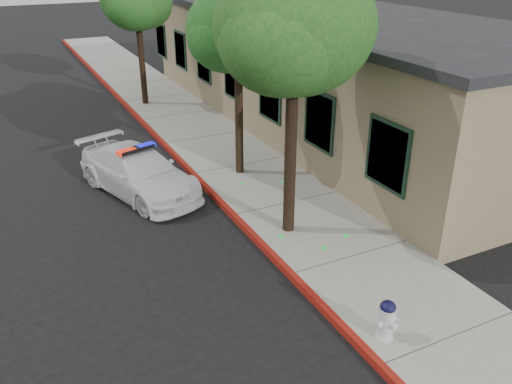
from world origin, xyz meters
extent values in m
plane|color=black|center=(0.00, 0.00, 0.00)|extent=(120.00, 120.00, 0.00)
cube|color=gray|center=(1.60, 3.00, 0.07)|extent=(3.20, 60.00, 0.15)
cube|color=#A02011|center=(0.06, 3.00, 0.08)|extent=(0.14, 60.00, 0.16)
cube|color=#9C8866|center=(6.70, 9.00, 2.00)|extent=(7.00, 20.00, 4.00)
cube|color=black|center=(6.70, 9.00, 4.12)|extent=(7.30, 20.30, 0.24)
cube|color=black|center=(3.17, 1.00, 1.95)|extent=(0.08, 1.48, 1.68)
cube|color=black|center=(3.17, 4.00, 1.95)|extent=(0.08, 1.48, 1.68)
cube|color=black|center=(3.17, 7.00, 1.95)|extent=(0.08, 1.48, 1.68)
cube|color=black|center=(3.17, 10.00, 1.95)|extent=(0.08, 1.48, 1.68)
cube|color=black|center=(3.17, 13.00, 1.95)|extent=(0.08, 1.48, 1.68)
cube|color=black|center=(3.17, 16.00, 1.95)|extent=(0.08, 1.48, 1.68)
cube|color=black|center=(3.17, 19.00, 1.95)|extent=(0.08, 1.48, 1.68)
imported|color=silver|center=(-1.69, 5.71, 0.64)|extent=(3.07, 4.73, 1.27)
cube|color=black|center=(-1.69, 5.71, 1.33)|extent=(1.23, 0.64, 0.10)
cube|color=red|center=(-1.99, 5.61, 1.34)|extent=(0.57, 0.39, 0.11)
cube|color=#100DEB|center=(-1.39, 5.81, 1.34)|extent=(0.57, 0.39, 0.11)
cylinder|color=silver|center=(0.53, -2.47, 0.18)|extent=(0.33, 0.33, 0.06)
cylinder|color=silver|center=(0.53, -2.47, 0.47)|extent=(0.27, 0.27, 0.53)
cylinder|color=silver|center=(0.53, -2.47, 0.76)|extent=(0.31, 0.31, 0.04)
ellipsoid|color=black|center=(0.53, -2.47, 0.82)|extent=(0.28, 0.28, 0.21)
cylinder|color=black|center=(0.53, -2.47, 0.91)|extent=(0.07, 0.07, 0.06)
cylinder|color=silver|center=(0.37, -2.50, 0.50)|extent=(0.13, 0.12, 0.11)
cylinder|color=silver|center=(0.69, -2.45, 0.50)|extent=(0.13, 0.12, 0.11)
cylinder|color=silver|center=(0.56, -2.63, 0.52)|extent=(0.15, 0.13, 0.14)
cylinder|color=black|center=(0.93, 1.72, 2.07)|extent=(0.28, 0.28, 3.85)
ellipsoid|color=#184D18|center=(0.93, 1.72, 4.96)|extent=(3.42, 3.42, 2.91)
ellipsoid|color=#184D18|center=(1.46, 2.05, 4.64)|extent=(2.57, 2.57, 2.18)
ellipsoid|color=#184D18|center=(0.51, 1.39, 4.75)|extent=(2.67, 2.67, 2.27)
cylinder|color=black|center=(1.36, 5.51, 1.85)|extent=(0.24, 0.24, 3.41)
ellipsoid|color=#194E18|center=(1.36, 5.51, 4.38)|extent=(2.85, 2.85, 2.43)
ellipsoid|color=#194E18|center=(1.74, 5.77, 4.11)|extent=(2.30, 2.30, 1.96)
ellipsoid|color=#194E18|center=(0.99, 5.34, 4.20)|extent=(2.21, 2.21, 1.88)
cylinder|color=black|center=(0.86, 14.25, 1.86)|extent=(0.25, 0.25, 3.42)
ellipsoid|color=#1C5C1D|center=(1.28, 14.57, 4.15)|extent=(2.24, 2.24, 1.91)
ellipsoid|color=#1C5C1D|center=(0.66, 13.89, 4.25)|extent=(2.34, 2.34, 1.99)
camera|label=1|loc=(-4.83, -8.15, 6.56)|focal=37.28mm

